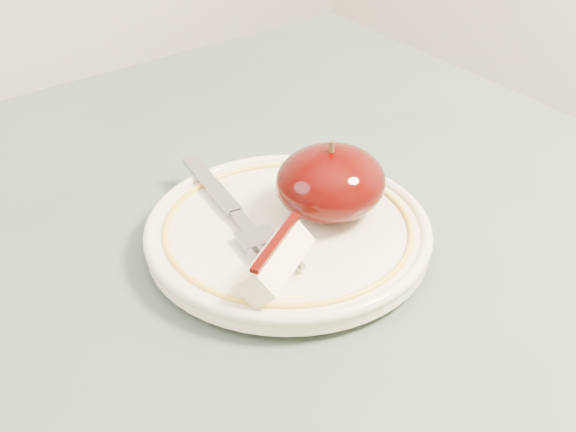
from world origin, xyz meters
TOP-DOWN VIEW (x-y plane):
  - plate at (0.11, 0.08)m, footprint 0.21×0.21m
  - apple_half at (0.14, 0.08)m, footprint 0.08×0.08m
  - apple_wedge at (0.07, 0.04)m, footprint 0.07×0.06m
  - fork at (0.08, 0.12)m, footprint 0.05×0.17m

SIDE VIEW (x-z plane):
  - plate at x=0.11m, z-range 0.75..0.77m
  - fork at x=0.08m, z-range 0.77..0.77m
  - apple_wedge at x=0.07m, z-range 0.77..0.80m
  - apple_half at x=0.14m, z-range 0.76..0.82m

